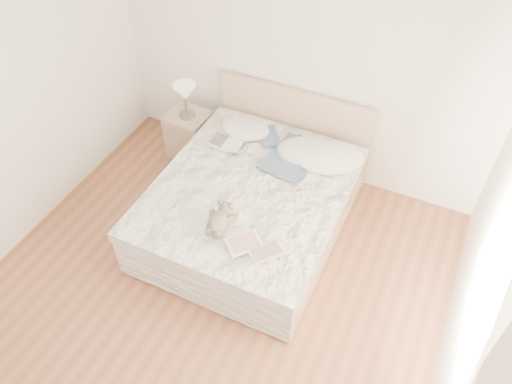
# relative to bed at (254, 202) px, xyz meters

# --- Properties ---
(floor) EXTENTS (4.00, 4.50, 0.00)m
(floor) POSITION_rel_bed_xyz_m (0.00, -1.19, -0.31)
(floor) COLOR brown
(floor) RESTS_ON ground
(ceiling) EXTENTS (4.00, 4.50, 0.00)m
(ceiling) POSITION_rel_bed_xyz_m (0.00, -1.19, 2.39)
(ceiling) COLOR white
(ceiling) RESTS_ON ground
(wall_back) EXTENTS (4.00, 0.02, 2.70)m
(wall_back) POSITION_rel_bed_xyz_m (0.00, 1.06, 1.04)
(wall_back) COLOR white
(wall_back) RESTS_ON ground
(wall_right) EXTENTS (0.02, 4.50, 2.70)m
(wall_right) POSITION_rel_bed_xyz_m (2.00, -1.19, 1.04)
(wall_right) COLOR white
(wall_right) RESTS_ON ground
(window) EXTENTS (0.02, 1.30, 1.10)m
(window) POSITION_rel_bed_xyz_m (1.99, -0.89, 1.14)
(window) COLOR white
(window) RESTS_ON wall_right
(bed) EXTENTS (1.72, 2.14, 1.00)m
(bed) POSITION_rel_bed_xyz_m (0.00, 0.00, 0.00)
(bed) COLOR tan
(bed) RESTS_ON floor
(nightstand) EXTENTS (0.47, 0.43, 0.56)m
(nightstand) POSITION_rel_bed_xyz_m (-1.13, 0.67, -0.03)
(nightstand) COLOR tan
(nightstand) RESTS_ON floor
(table_lamp) EXTENTS (0.29, 0.29, 0.39)m
(table_lamp) POSITION_rel_bed_xyz_m (-1.12, 0.66, 0.54)
(table_lamp) COLOR #4A4440
(table_lamp) RESTS_ON nightstand
(pillow_left) EXTENTS (0.56, 0.42, 0.16)m
(pillow_left) POSITION_rel_bed_xyz_m (-0.40, 0.63, 0.33)
(pillow_left) COLOR silver
(pillow_left) RESTS_ON bed
(pillow_middle) EXTENTS (0.72, 0.59, 0.19)m
(pillow_middle) POSITION_rel_bed_xyz_m (0.33, 0.56, 0.33)
(pillow_middle) COLOR silver
(pillow_middle) RESTS_ON bed
(pillow_right) EXTENTS (0.82, 0.74, 0.20)m
(pillow_right) POSITION_rel_bed_xyz_m (0.55, 0.58, 0.33)
(pillow_right) COLOR white
(pillow_right) RESTS_ON bed
(blouse) EXTENTS (0.77, 0.80, 0.03)m
(blouse) POSITION_rel_bed_xyz_m (0.20, 0.44, 0.32)
(blouse) COLOR #344963
(blouse) RESTS_ON bed
(photo_book) EXTENTS (0.36, 0.25, 0.03)m
(photo_book) POSITION_rel_bed_xyz_m (-0.48, 0.35, 0.32)
(photo_book) COLOR silver
(photo_book) RESTS_ON bed
(childrens_book) EXTENTS (0.50, 0.49, 0.03)m
(childrens_book) POSITION_rel_bed_xyz_m (0.36, -0.74, 0.32)
(childrens_book) COLOR beige
(childrens_book) RESTS_ON bed
(teddy_bear) EXTENTS (0.24, 0.32, 0.16)m
(teddy_bear) POSITION_rel_bed_xyz_m (-0.02, -0.67, 0.34)
(teddy_bear) COLOR #685A4C
(teddy_bear) RESTS_ON bed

